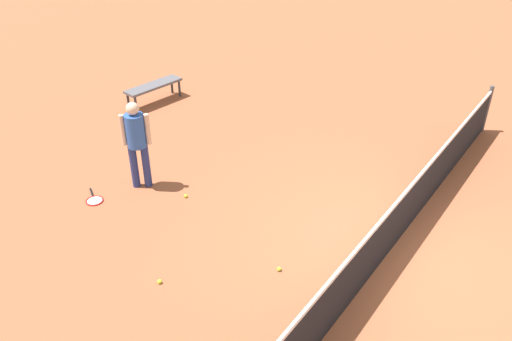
# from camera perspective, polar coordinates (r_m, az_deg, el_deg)

# --- Properties ---
(ground_plane) EXTENTS (40.00, 40.00, 0.00)m
(ground_plane) POSITION_cam_1_polar(r_m,az_deg,el_deg) (8.64, 14.40, -8.30)
(ground_plane) COLOR #9E5638
(court_net) EXTENTS (10.09, 0.09, 1.07)m
(court_net) POSITION_cam_1_polar(r_m,az_deg,el_deg) (8.33, 14.85, -5.65)
(court_net) COLOR #4C4C51
(court_net) RESTS_ON ground_plane
(player_near_side) EXTENTS (0.48, 0.48, 1.70)m
(player_near_side) POSITION_cam_1_polar(r_m,az_deg,el_deg) (9.55, -12.87, 3.44)
(player_near_side) COLOR navy
(player_near_side) RESTS_ON ground_plane
(tennis_racket_near_player) EXTENTS (0.43, 0.59, 0.03)m
(tennis_racket_near_player) POSITION_cam_1_polar(r_m,az_deg,el_deg) (9.86, -17.17, -3.07)
(tennis_racket_near_player) COLOR red
(tennis_racket_near_player) RESTS_ON ground_plane
(tennis_ball_near_player) EXTENTS (0.07, 0.07, 0.07)m
(tennis_ball_near_player) POSITION_cam_1_polar(r_m,az_deg,el_deg) (7.91, -10.44, -11.80)
(tennis_ball_near_player) COLOR #C6E033
(tennis_ball_near_player) RESTS_ON ground_plane
(tennis_ball_by_net) EXTENTS (0.07, 0.07, 0.07)m
(tennis_ball_by_net) POSITION_cam_1_polar(r_m,az_deg,el_deg) (9.58, -7.66, -2.76)
(tennis_ball_by_net) COLOR #C6E033
(tennis_ball_by_net) RESTS_ON ground_plane
(tennis_ball_midcourt) EXTENTS (0.07, 0.07, 0.07)m
(tennis_ball_midcourt) POSITION_cam_1_polar(r_m,az_deg,el_deg) (7.99, 2.53, -10.65)
(tennis_ball_midcourt) COLOR #C6E033
(tennis_ball_midcourt) RESTS_ON ground_plane
(courtside_bench) EXTENTS (1.54, 0.58, 0.48)m
(courtside_bench) POSITION_cam_1_polar(r_m,az_deg,el_deg) (13.19, -11.07, 8.91)
(courtside_bench) COLOR #595960
(courtside_bench) RESTS_ON ground_plane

